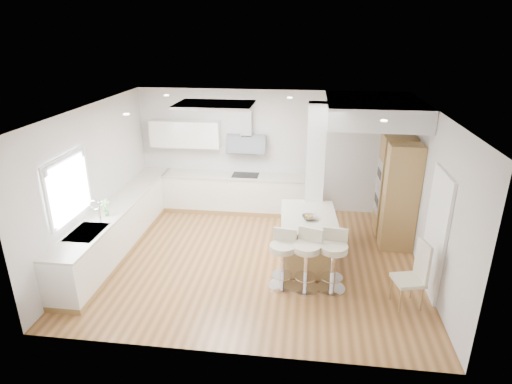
# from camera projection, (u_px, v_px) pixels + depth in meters

# --- Properties ---
(ground) EXTENTS (6.00, 6.00, 0.00)m
(ground) POSITION_uv_depth(u_px,v_px,m) (255.00, 259.00, 8.04)
(ground) COLOR #A06C3B
(ground) RESTS_ON ground
(ceiling) EXTENTS (6.00, 5.00, 0.02)m
(ceiling) POSITION_uv_depth(u_px,v_px,m) (255.00, 259.00, 8.04)
(ceiling) COLOR silver
(ceiling) RESTS_ON ground
(wall_back) EXTENTS (6.00, 0.04, 2.80)m
(wall_back) POSITION_uv_depth(u_px,v_px,m) (269.00, 151.00, 9.84)
(wall_back) COLOR beige
(wall_back) RESTS_ON ground
(wall_left) EXTENTS (0.04, 5.00, 2.80)m
(wall_left) POSITION_uv_depth(u_px,v_px,m) (94.00, 183.00, 7.88)
(wall_left) COLOR beige
(wall_left) RESTS_ON ground
(wall_right) EXTENTS (0.04, 5.00, 2.80)m
(wall_right) POSITION_uv_depth(u_px,v_px,m) (432.00, 198.00, 7.18)
(wall_right) COLOR beige
(wall_right) RESTS_ON ground
(skylight) EXTENTS (4.10, 2.10, 0.06)m
(skylight) POSITION_uv_depth(u_px,v_px,m) (215.00, 105.00, 7.68)
(skylight) COLOR white
(skylight) RESTS_ON ground
(window_left) EXTENTS (0.06, 1.28, 1.07)m
(window_left) POSITION_uv_depth(u_px,v_px,m) (67.00, 184.00, 6.94)
(window_left) COLOR white
(window_left) RESTS_ON ground
(doorway_right) EXTENTS (0.05, 1.00, 2.10)m
(doorway_right) POSITION_uv_depth(u_px,v_px,m) (436.00, 235.00, 6.78)
(doorway_right) COLOR #4F483E
(doorway_right) RESTS_ON ground
(counter_left) EXTENTS (0.63, 4.50, 1.35)m
(counter_left) POSITION_uv_depth(u_px,v_px,m) (120.00, 224.00, 8.40)
(counter_left) COLOR #A78147
(counter_left) RESTS_ON ground
(counter_back) EXTENTS (3.62, 0.63, 2.50)m
(counter_back) POSITION_uv_depth(u_px,v_px,m) (228.00, 182.00, 9.95)
(counter_back) COLOR #A78147
(counter_back) RESTS_ON ground
(pillar) EXTENTS (0.35, 0.35, 2.80)m
(pillar) POSITION_uv_depth(u_px,v_px,m) (315.00, 175.00, 8.29)
(pillar) COLOR white
(pillar) RESTS_ON ground
(soffit) EXTENTS (1.78, 2.20, 0.40)m
(soffit) POSITION_uv_depth(u_px,v_px,m) (373.00, 110.00, 8.15)
(soffit) COLOR silver
(soffit) RESTS_ON ground
(oven_column) EXTENTS (0.63, 1.21, 2.10)m
(oven_column) POSITION_uv_depth(u_px,v_px,m) (396.00, 190.00, 8.48)
(oven_column) COLOR #A78147
(oven_column) RESTS_ON ground
(peninsula) EXTENTS (1.08, 1.55, 0.98)m
(peninsula) POSITION_uv_depth(u_px,v_px,m) (308.00, 238.00, 7.86)
(peninsula) COLOR #A78147
(peninsula) RESTS_ON ground
(bar_stool_a) EXTENTS (0.51, 0.51, 1.00)m
(bar_stool_a) POSITION_uv_depth(u_px,v_px,m) (283.00, 256.00, 7.02)
(bar_stool_a) COLOR silver
(bar_stool_a) RESTS_ON ground
(bar_stool_b) EXTENTS (0.60, 0.60, 1.05)m
(bar_stool_b) POSITION_uv_depth(u_px,v_px,m) (307.00, 257.00, 6.94)
(bar_stool_b) COLOR silver
(bar_stool_b) RESTS_ON ground
(bar_stool_c) EXTENTS (0.52, 0.52, 1.05)m
(bar_stool_c) POSITION_uv_depth(u_px,v_px,m) (333.00, 258.00, 6.93)
(bar_stool_c) COLOR silver
(bar_stool_c) RESTS_ON ground
(dining_chair) EXTENTS (0.52, 0.52, 1.10)m
(dining_chair) POSITION_uv_depth(u_px,v_px,m) (415.00, 272.00, 6.53)
(dining_chair) COLOR beige
(dining_chair) RESTS_ON ground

